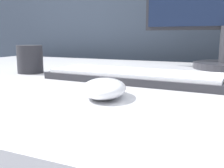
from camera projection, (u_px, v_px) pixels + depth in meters
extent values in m
cube|color=#333D4C|center=(192.00, 93.00, 1.20)|extent=(5.00, 0.03, 1.17)
ellipsoid|color=white|center=(104.00, 88.00, 0.45)|extent=(0.11, 0.13, 0.03)
cube|color=#28282D|center=(133.00, 77.00, 0.61)|extent=(0.42, 0.16, 0.02)
cube|color=white|center=(133.00, 72.00, 0.61)|extent=(0.40, 0.14, 0.01)
cylinder|color=#232328|center=(30.00, 59.00, 0.74)|extent=(0.07, 0.07, 0.08)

